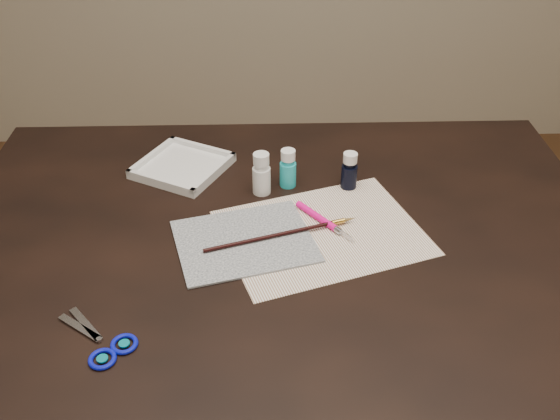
{
  "coord_description": "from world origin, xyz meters",
  "views": [
    {
      "loc": [
        -0.03,
        -0.96,
        1.48
      ],
      "look_at": [
        0.0,
        0.0,
        0.8
      ],
      "focal_mm": 40.0,
      "sensor_mm": 36.0,
      "label": 1
    }
  ],
  "objects_px": {
    "scissors": "(90,337)",
    "paper": "(322,233)",
    "canvas": "(245,241)",
    "paint_bottle_navy": "(349,171)",
    "paint_bottle_white": "(261,173)",
    "palette_tray": "(182,166)",
    "paint_bottle_cyan": "(288,168)"
  },
  "relations": [
    {
      "from": "paint_bottle_navy",
      "to": "palette_tray",
      "type": "distance_m",
      "value": 0.37
    },
    {
      "from": "paint_bottle_cyan",
      "to": "paper",
      "type": "bearing_deg",
      "value": -70.88
    },
    {
      "from": "paint_bottle_cyan",
      "to": "palette_tray",
      "type": "relative_size",
      "value": 0.49
    },
    {
      "from": "scissors",
      "to": "paint_bottle_white",
      "type": "bearing_deg",
      "value": -87.29
    },
    {
      "from": "paper",
      "to": "paint_bottle_cyan",
      "type": "relative_size",
      "value": 4.35
    },
    {
      "from": "palette_tray",
      "to": "paper",
      "type": "bearing_deg",
      "value": -39.68
    },
    {
      "from": "paper",
      "to": "palette_tray",
      "type": "height_order",
      "value": "palette_tray"
    },
    {
      "from": "paper",
      "to": "paint_bottle_white",
      "type": "distance_m",
      "value": 0.19
    },
    {
      "from": "paper",
      "to": "canvas",
      "type": "relative_size",
      "value": 1.48
    },
    {
      "from": "paint_bottle_navy",
      "to": "palette_tray",
      "type": "xyz_separation_m",
      "value": [
        -0.36,
        0.08,
        -0.03
      ]
    },
    {
      "from": "canvas",
      "to": "paint_bottle_cyan",
      "type": "bearing_deg",
      "value": 65.46
    },
    {
      "from": "paint_bottle_white",
      "to": "paint_bottle_cyan",
      "type": "distance_m",
      "value": 0.06
    },
    {
      "from": "paint_bottle_white",
      "to": "paint_bottle_navy",
      "type": "xyz_separation_m",
      "value": [
        0.19,
        0.01,
        -0.01
      ]
    },
    {
      "from": "scissors",
      "to": "paper",
      "type": "bearing_deg",
      "value": -109.51
    },
    {
      "from": "paper",
      "to": "scissors",
      "type": "height_order",
      "value": "scissors"
    },
    {
      "from": "paint_bottle_cyan",
      "to": "palette_tray",
      "type": "xyz_separation_m",
      "value": [
        -0.23,
        0.07,
        -0.03
      ]
    },
    {
      "from": "paint_bottle_navy",
      "to": "palette_tray",
      "type": "relative_size",
      "value": 0.47
    },
    {
      "from": "paper",
      "to": "paint_bottle_navy",
      "type": "height_order",
      "value": "paint_bottle_navy"
    },
    {
      "from": "paint_bottle_white",
      "to": "paint_bottle_navy",
      "type": "relative_size",
      "value": 1.12
    },
    {
      "from": "paper",
      "to": "scissors",
      "type": "relative_size",
      "value": 2.24
    },
    {
      "from": "paint_bottle_cyan",
      "to": "palette_tray",
      "type": "height_order",
      "value": "paint_bottle_cyan"
    },
    {
      "from": "paint_bottle_white",
      "to": "scissors",
      "type": "distance_m",
      "value": 0.49
    },
    {
      "from": "canvas",
      "to": "paint_bottle_white",
      "type": "xyz_separation_m",
      "value": [
        0.03,
        0.17,
        0.04
      ]
    },
    {
      "from": "paper",
      "to": "canvas",
      "type": "height_order",
      "value": "canvas"
    },
    {
      "from": "paint_bottle_white",
      "to": "paint_bottle_cyan",
      "type": "xyz_separation_m",
      "value": [
        0.06,
        0.03,
        -0.0
      ]
    },
    {
      "from": "paint_bottle_white",
      "to": "scissors",
      "type": "xyz_separation_m",
      "value": [
        -0.27,
        -0.41,
        -0.04
      ]
    },
    {
      "from": "paint_bottle_cyan",
      "to": "scissors",
      "type": "distance_m",
      "value": 0.55
    },
    {
      "from": "canvas",
      "to": "scissors",
      "type": "bearing_deg",
      "value": -134.99
    },
    {
      "from": "paper",
      "to": "paint_bottle_white",
      "type": "xyz_separation_m",
      "value": [
        -0.12,
        0.15,
        0.05
      ]
    },
    {
      "from": "paint_bottle_cyan",
      "to": "scissors",
      "type": "bearing_deg",
      "value": -127.01
    },
    {
      "from": "canvas",
      "to": "paint_bottle_navy",
      "type": "distance_m",
      "value": 0.29
    },
    {
      "from": "paper",
      "to": "paint_bottle_navy",
      "type": "bearing_deg",
      "value": 66.44
    }
  ]
}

